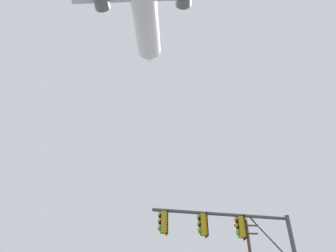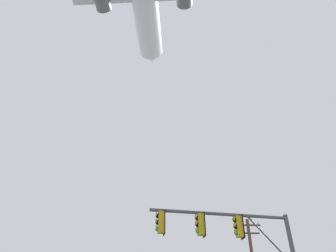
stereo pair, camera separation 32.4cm
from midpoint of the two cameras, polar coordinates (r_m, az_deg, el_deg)
name	(u,v)px [view 2 (the right image)]	position (r m, az deg, el deg)	size (l,w,h in m)	color
signal_pole_near	(239,245)	(14.92, 13.15, -20.05)	(6.40, 1.21, 6.54)	#4C4C51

